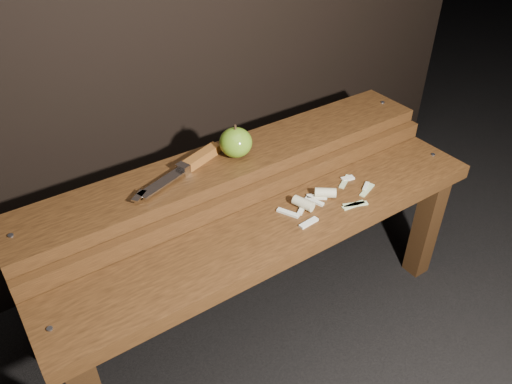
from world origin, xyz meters
TOP-DOWN VIEW (x-y plane):
  - ground at (0.00, 0.00)m, footprint 60.00×60.00m
  - bench_front_tier at (0.00, -0.06)m, footprint 1.20×0.20m
  - bench_rear_tier at (0.00, 0.17)m, footprint 1.20×0.21m
  - apple at (0.01, 0.17)m, footprint 0.09×0.09m
  - knife at (-0.11, 0.18)m, footprint 0.29×0.12m
  - apple_scraps at (0.14, -0.03)m, footprint 0.29×0.13m

SIDE VIEW (x-z plane):
  - ground at x=0.00m, z-range 0.00..0.00m
  - bench_front_tier at x=0.00m, z-range 0.14..0.56m
  - bench_rear_tier at x=0.00m, z-range 0.16..0.67m
  - apple_scraps at x=0.14m, z-range 0.42..0.44m
  - knife at x=-0.11m, z-range 0.50..0.53m
  - apple at x=0.01m, z-range 0.49..0.58m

